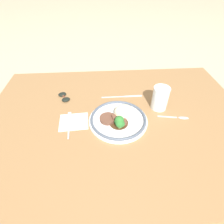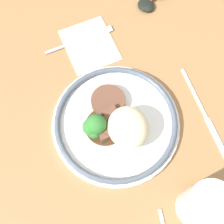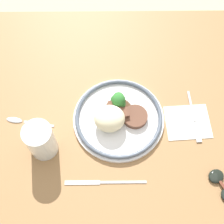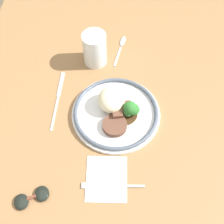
{
  "view_description": "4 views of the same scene",
  "coord_description": "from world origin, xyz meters",
  "px_view_note": "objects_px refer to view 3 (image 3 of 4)",
  "views": [
    {
      "loc": [
        -0.07,
        -0.6,
        0.62
      ],
      "look_at": [
        -0.03,
        -0.0,
        0.08
      ],
      "focal_mm": 28.0,
      "sensor_mm": 36.0,
      "label": 1
    },
    {
      "loc": [
        0.19,
        -0.11,
        0.68
      ],
      "look_at": [
        -0.01,
        -0.03,
        0.09
      ],
      "focal_mm": 50.0,
      "sensor_mm": 36.0,
      "label": 2
    },
    {
      "loc": [
        0.02,
        0.37,
        0.89
      ],
      "look_at": [
        0.02,
        -0.03,
        0.09
      ],
      "focal_mm": 50.0,
      "sensor_mm": 36.0,
      "label": 3
    },
    {
      "loc": [
        -0.5,
        -0.06,
        0.86
      ],
      "look_at": [
        -0.01,
        -0.02,
        0.08
      ],
      "focal_mm": 50.0,
      "sensor_mm": 36.0,
      "label": 4
    }
  ],
  "objects_px": {
    "knife": "(102,182)",
    "spoon": "(20,121)",
    "juice_glass": "(41,141)",
    "fork": "(195,121)",
    "sunglasses": "(222,185)",
    "plate": "(118,116)"
  },
  "relations": [
    {
      "from": "knife",
      "to": "spoon",
      "type": "height_order",
      "value": "spoon"
    },
    {
      "from": "juice_glass",
      "to": "spoon",
      "type": "height_order",
      "value": "juice_glass"
    },
    {
      "from": "fork",
      "to": "knife",
      "type": "xyz_separation_m",
      "value": [
        0.27,
        0.18,
        -0.0
      ]
    },
    {
      "from": "fork",
      "to": "spoon",
      "type": "bearing_deg",
      "value": -94.83
    },
    {
      "from": "fork",
      "to": "sunglasses",
      "type": "relative_size",
      "value": 1.65
    },
    {
      "from": "juice_glass",
      "to": "knife",
      "type": "distance_m",
      "value": 0.2
    },
    {
      "from": "plate",
      "to": "knife",
      "type": "relative_size",
      "value": 1.21
    },
    {
      "from": "juice_glass",
      "to": "knife",
      "type": "height_order",
      "value": "juice_glass"
    },
    {
      "from": "plate",
      "to": "juice_glass",
      "type": "bearing_deg",
      "value": 22.77
    },
    {
      "from": "sunglasses",
      "to": "fork",
      "type": "bearing_deg",
      "value": -103.35
    },
    {
      "from": "juice_glass",
      "to": "fork",
      "type": "relative_size",
      "value": 0.69
    },
    {
      "from": "plate",
      "to": "spoon",
      "type": "bearing_deg",
      "value": 0.74
    },
    {
      "from": "plate",
      "to": "knife",
      "type": "distance_m",
      "value": 0.2
    },
    {
      "from": "fork",
      "to": "knife",
      "type": "height_order",
      "value": "fork"
    },
    {
      "from": "fork",
      "to": "sunglasses",
      "type": "height_order",
      "value": "sunglasses"
    },
    {
      "from": "fork",
      "to": "spoon",
      "type": "height_order",
      "value": "same"
    },
    {
      "from": "fork",
      "to": "knife",
      "type": "distance_m",
      "value": 0.33
    },
    {
      "from": "plate",
      "to": "sunglasses",
      "type": "xyz_separation_m",
      "value": [
        -0.28,
        0.2,
        -0.01
      ]
    },
    {
      "from": "plate",
      "to": "spoon",
      "type": "xyz_separation_m",
      "value": [
        0.29,
        0.0,
        -0.02
      ]
    },
    {
      "from": "juice_glass",
      "to": "sunglasses",
      "type": "height_order",
      "value": "juice_glass"
    },
    {
      "from": "plate",
      "to": "fork",
      "type": "height_order",
      "value": "plate"
    },
    {
      "from": "fork",
      "to": "sunglasses",
      "type": "bearing_deg",
      "value": 10.08
    }
  ]
}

